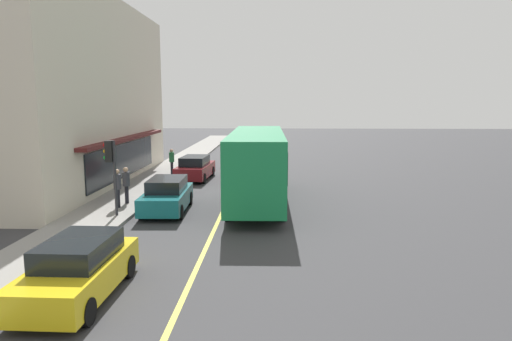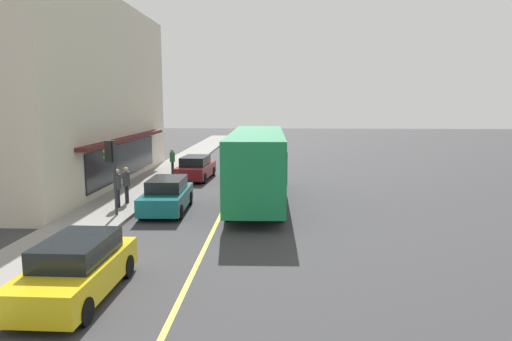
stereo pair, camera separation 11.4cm
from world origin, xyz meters
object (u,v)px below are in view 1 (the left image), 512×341
object	(u,v)px
pedestrian_waiting	(117,184)
traffic_light	(111,160)
car_yellow	(78,269)
pedestrian_at_corner	(172,159)
car_teal	(167,195)
pedestrian_mid_block	(126,182)
bus	(257,163)
car_maroon	(195,168)

from	to	relation	value
pedestrian_waiting	traffic_light	bearing A→B (deg)	-169.91
car_yellow	pedestrian_at_corner	size ratio (longest dim) A/B	2.56
car_teal	car_yellow	world-z (taller)	same
traffic_light	pedestrian_waiting	xyz separation A→B (m)	(1.39, 0.25, -1.31)
car_yellow	car_teal	bearing A→B (deg)	-0.86
traffic_light	pedestrian_waiting	world-z (taller)	traffic_light
car_yellow	pedestrian_mid_block	distance (m)	10.42
bus	pedestrian_mid_block	size ratio (longest dim) A/B	6.41
traffic_light	pedestrian_at_corner	size ratio (longest dim) A/B	1.89
pedestrian_at_corner	pedestrian_mid_block	distance (m)	8.91
pedestrian_mid_block	bus	bearing A→B (deg)	-79.55
car_maroon	pedestrian_waiting	world-z (taller)	pedestrian_waiting
car_maroon	car_teal	xyz separation A→B (m)	(-8.60, -0.16, 0.00)
car_yellow	traffic_light	bearing A→B (deg)	13.45
traffic_light	car_yellow	size ratio (longest dim) A/B	0.74
pedestrian_mid_block	pedestrian_waiting	xyz separation A→B (m)	(-0.92, 0.11, 0.03)
car_teal	pedestrian_at_corner	xyz separation A→B (m)	(9.87, 1.95, 0.42)
car_maroon	pedestrian_at_corner	size ratio (longest dim) A/B	2.60
car_maroon	car_teal	world-z (taller)	same
pedestrian_mid_block	pedestrian_waiting	distance (m)	0.92
car_teal	pedestrian_waiting	distance (m)	2.33
car_maroon	pedestrian_mid_block	distance (m)	7.91
car_yellow	pedestrian_mid_block	world-z (taller)	pedestrian_mid_block
traffic_light	car_maroon	size ratio (longest dim) A/B	0.73
traffic_light	pedestrian_mid_block	size ratio (longest dim) A/B	1.84
bus	car_teal	size ratio (longest dim) A/B	2.56
pedestrian_mid_block	pedestrian_waiting	world-z (taller)	pedestrian_waiting
traffic_light	pedestrian_mid_block	xyz separation A→B (m)	(2.31, 0.14, -1.34)
bus	car_maroon	world-z (taller)	bus
car_yellow	pedestrian_waiting	bearing A→B (deg)	12.95
pedestrian_at_corner	car_teal	bearing A→B (deg)	-168.80
traffic_light	car_teal	world-z (taller)	traffic_light
traffic_light	car_yellow	xyz separation A→B (m)	(-7.90, -1.89, -1.79)
bus	pedestrian_mid_block	xyz separation A→B (m)	(-1.14, 6.21, -0.79)
pedestrian_at_corner	pedestrian_waiting	distance (m)	9.83
car_teal	pedestrian_waiting	xyz separation A→B (m)	(0.05, 2.28, 0.49)
pedestrian_at_corner	pedestrian_mid_block	xyz separation A→B (m)	(-8.90, 0.21, 0.03)
car_yellow	pedestrian_waiting	distance (m)	9.55
car_yellow	pedestrian_at_corner	bearing A→B (deg)	5.43
car_maroon	car_teal	bearing A→B (deg)	-178.93
car_teal	pedestrian_at_corner	world-z (taller)	pedestrian_at_corner
bus	car_teal	distance (m)	4.73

